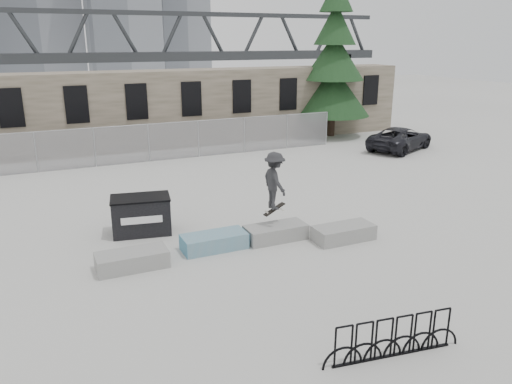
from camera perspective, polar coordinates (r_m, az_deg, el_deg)
ground at (r=15.84m, az=-1.91°, el=-6.21°), size 120.00×120.00×0.00m
stone_wall at (r=30.48m, az=-13.88°, el=9.04°), size 36.00×2.58×4.50m
chainlink_fence at (r=27.06m, az=-12.17°, el=5.57°), size 22.06×0.06×2.02m
planter_far_left at (r=14.74m, az=-13.97°, el=-7.46°), size 2.00×0.90×0.49m
planter_center_left at (r=15.60m, az=-4.80°, el=-5.58°), size 2.00×0.90×0.49m
planter_center_right at (r=16.26m, az=2.27°, el=-4.57°), size 2.00×0.90×0.49m
planter_offset at (r=16.46m, az=9.97°, el=-4.54°), size 2.00×0.90×0.49m
dumpster at (r=17.10m, az=-12.98°, el=-2.56°), size 2.10×1.50×1.27m
bike_rack at (r=10.95m, az=15.44°, el=-15.75°), size 3.12×0.47×0.90m
spruce_tree at (r=33.80m, az=8.87°, el=14.19°), size 4.93×4.93×11.50m
truss_bridge at (r=70.23m, az=-11.98°, el=15.00°), size 70.00×3.00×9.80m
suv at (r=30.63m, az=16.18°, el=5.90°), size 5.33×4.01×1.34m
skateboarder at (r=15.93m, az=2.14°, el=1.28°), size 0.77×1.21×2.06m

